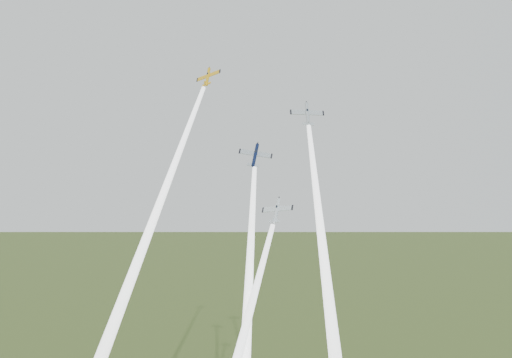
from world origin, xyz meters
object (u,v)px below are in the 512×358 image
Objects in this scene: plane_yellow at (208,77)px; plane_silver_right at (307,114)px; plane_navy at (255,155)px; plane_silver_low at (277,210)px.

plane_yellow is 25.40m from plane_silver_right.
plane_navy is 0.98× the size of plane_silver_right.
plane_yellow is 0.91× the size of plane_navy.
plane_yellow is 23.16m from plane_navy.
plane_yellow is at bearing 142.90° from plane_navy.
plane_silver_low is at bearing -28.04° from plane_yellow.
plane_navy is 1.10× the size of plane_silver_low.
plane_silver_right is (23.26, -4.23, -9.29)m from plane_yellow.
plane_navy is at bearing 134.89° from plane_silver_low.
plane_silver_right is at bearing 89.92° from plane_silver_low.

